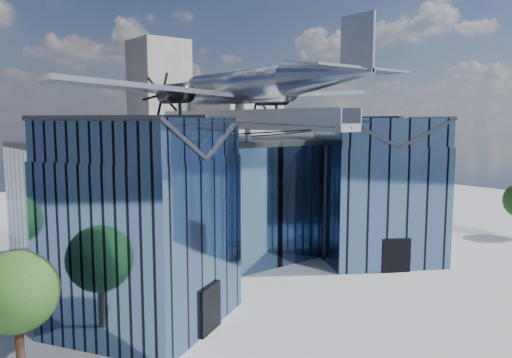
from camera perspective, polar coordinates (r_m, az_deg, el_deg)
ground_plane at (r=36.97m, az=1.98°, el=-11.44°), size 120.00×120.00×0.00m
museum at (r=40.14m, az=-3.42°, el=-1.85°), size 32.88×24.50×17.60m
bg_towers at (r=80.81m, az=-21.35°, el=5.28°), size 77.00×24.50×26.00m
tree_plaza_w at (r=25.26m, az=-25.67°, el=-11.59°), size 4.77×4.77×5.79m
tree_side_e at (r=58.44m, az=10.26°, el=-1.50°), size 3.61×3.61×4.75m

